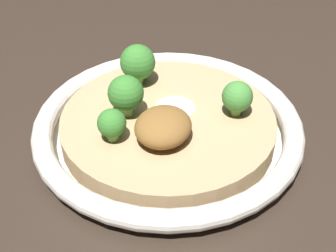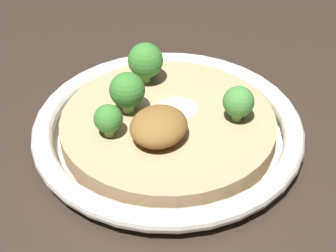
{
  "view_description": "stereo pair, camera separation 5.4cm",
  "coord_description": "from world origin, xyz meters",
  "px_view_note": "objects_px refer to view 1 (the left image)",
  "views": [
    {
      "loc": [
        0.39,
        0.16,
        0.35
      ],
      "look_at": [
        0.0,
        0.0,
        0.02
      ],
      "focal_mm": 55.0,
      "sensor_mm": 36.0,
      "label": 1
    },
    {
      "loc": [
        0.37,
        0.21,
        0.35
      ],
      "look_at": [
        0.0,
        0.0,
        0.02
      ],
      "focal_mm": 55.0,
      "sensor_mm": 36.0,
      "label": 2
    }
  ],
  "objects_px": {
    "risotto_bowl": "(168,127)",
    "broccoli_front_left": "(138,63)",
    "broccoli_right": "(112,124)",
    "broccoli_front": "(126,94)",
    "broccoli_back": "(237,97)"
  },
  "relations": [
    {
      "from": "broccoli_right",
      "to": "broccoli_back",
      "type": "bearing_deg",
      "value": 130.61
    },
    {
      "from": "risotto_bowl",
      "to": "broccoli_back",
      "type": "bearing_deg",
      "value": 117.36
    },
    {
      "from": "broccoli_back",
      "to": "broccoli_right",
      "type": "xyz_separation_m",
      "value": [
        0.09,
        -0.1,
        -0.0
      ]
    },
    {
      "from": "broccoli_right",
      "to": "broccoli_front",
      "type": "distance_m",
      "value": 0.04
    },
    {
      "from": "risotto_bowl",
      "to": "broccoli_right",
      "type": "distance_m",
      "value": 0.07
    },
    {
      "from": "broccoli_back",
      "to": "broccoli_front",
      "type": "xyz_separation_m",
      "value": [
        0.04,
        -0.1,
        0.0
      ]
    },
    {
      "from": "broccoli_front_left",
      "to": "broccoli_front",
      "type": "distance_m",
      "value": 0.06
    },
    {
      "from": "risotto_bowl",
      "to": "broccoli_front_left",
      "type": "height_order",
      "value": "broccoli_front_left"
    },
    {
      "from": "risotto_bowl",
      "to": "broccoli_front_left",
      "type": "bearing_deg",
      "value": -130.16
    },
    {
      "from": "broccoli_right",
      "to": "broccoli_front",
      "type": "bearing_deg",
      "value": -172.82
    },
    {
      "from": "broccoli_right",
      "to": "broccoli_front",
      "type": "relative_size",
      "value": 0.76
    },
    {
      "from": "broccoli_front",
      "to": "broccoli_front_left",
      "type": "bearing_deg",
      "value": -166.71
    },
    {
      "from": "broccoli_back",
      "to": "broccoli_right",
      "type": "bearing_deg",
      "value": -49.39
    },
    {
      "from": "risotto_bowl",
      "to": "broccoli_front_left",
      "type": "distance_m",
      "value": 0.08
    },
    {
      "from": "risotto_bowl",
      "to": "broccoli_right",
      "type": "height_order",
      "value": "broccoli_right"
    }
  ]
}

